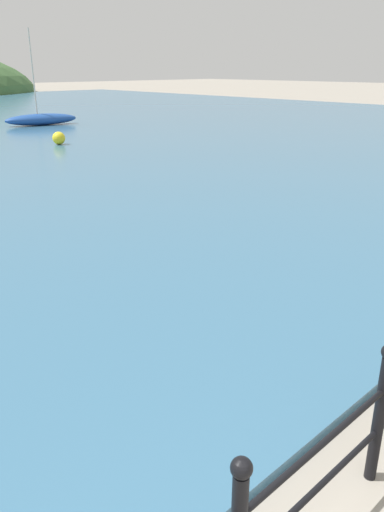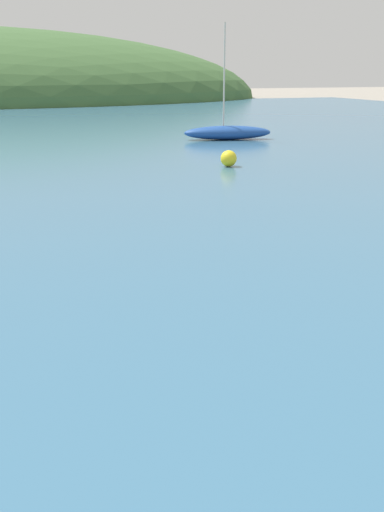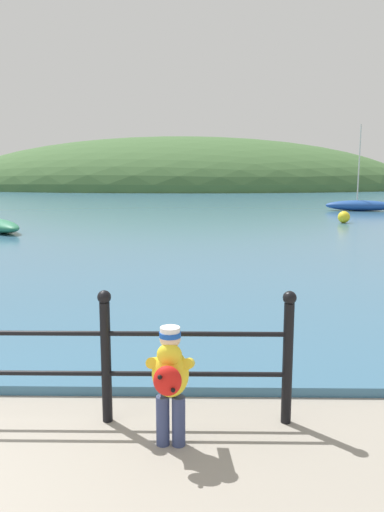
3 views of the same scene
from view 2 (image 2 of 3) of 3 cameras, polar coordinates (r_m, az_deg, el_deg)
boat_blue_hull at (r=26.74m, az=3.41°, el=11.69°), size 3.96×1.76×4.82m
mooring_buoy at (r=19.10m, az=3.51°, el=9.26°), size 0.51×0.51×0.51m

